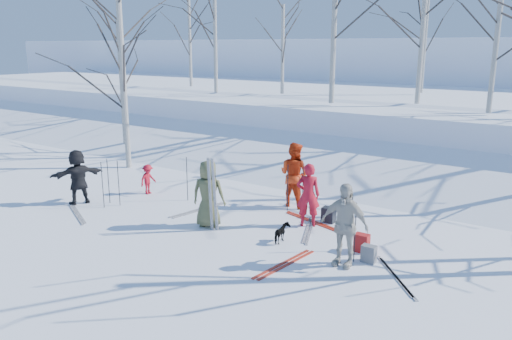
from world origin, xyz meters
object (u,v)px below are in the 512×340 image
Objects in this scene: skier_red_seated at (148,179)px; skier_olive_center at (208,194)px; skier_redor_behind at (294,175)px; skier_cream_east at (344,225)px; backpack_dark at (329,215)px; skier_grey_west at (78,177)px; skier_red_north at (308,195)px; backpack_grey at (369,254)px; dog at (282,233)px; backpack_red at (362,243)px.

skier_olive_center is at bearing -110.02° from skier_red_seated.
skier_redor_behind is 1.99× the size of skier_red_seated.
skier_cream_east is 4.51× the size of backpack_dark.
skier_red_seated is 2.10m from skier_grey_west.
skier_redor_behind is 6.30m from skier_grey_west.
backpack_grey is (2.17, -1.25, -0.64)m from skier_red_north.
skier_olive_center is 2.22m from dog.
backpack_grey is at bearing 120.68° from skier_red_north.
backpack_red is (1.83, -0.81, -0.62)m from skier_red_north.
skier_cream_east is at bearing -101.96° from skier_red_seated.
skier_redor_behind is 3.65m from backpack_red.
skier_red_seated is 7.35m from backpack_red.
skier_red_north is at bearing 136.61° from skier_cream_east.
skier_olive_center is 4.36× the size of backpack_dark.
backpack_red is at bearing 123.56° from skier_grey_west.
skier_red_seated is 5.66m from dog.
dog is at bearing 169.36° from skier_cream_east.
skier_redor_behind is (-1.12, 1.22, 0.11)m from skier_red_north.
backpack_grey is at bearing 48.04° from skier_cream_east.
skier_grey_west is at bearing -1.80° from dog.
skier_red_north is 1.02× the size of skier_grey_west.
skier_red_north is 5.52m from skier_red_seated.
dog reaches higher than backpack_red.
skier_cream_east is 1.87m from dog.
skier_red_seated is at bearing -171.98° from backpack_dark.
skier_redor_behind is (0.96, 2.69, 0.07)m from skier_olive_center.
skier_grey_west is at bearing -170.97° from backpack_red.
skier_redor_behind is at bearing 145.41° from backpack_red.
skier_olive_center reaches higher than backpack_grey.
backpack_grey is (0.40, 0.44, -0.71)m from skier_cream_east.
skier_cream_east is 4.30× the size of backpack_red.
skier_cream_east is at bearing 154.50° from skier_olive_center.
skier_red_seated is 0.52× the size of skier_cream_east.
dog is 1.92m from backpack_dark.
skier_olive_center reaches higher than skier_grey_west.
skier_red_north is 2.45m from skier_cream_east.
backpack_red is at bearing -171.31° from dog.
backpack_red is at bearing 127.86° from backpack_grey.
skier_red_north is at bearing 136.63° from skier_redor_behind.
skier_red_seated is at bearing 169.48° from skier_cream_east.
backpack_dark is (6.80, 2.66, -0.61)m from skier_grey_west.
backpack_red is at bearing 149.51° from skier_redor_behind.
dog reaches higher than backpack_dark.
skier_grey_west is (-5.34, -3.35, -0.12)m from skier_redor_behind.
backpack_grey is (3.29, -2.47, -0.75)m from skier_redor_behind.
skier_olive_center is 0.97× the size of skier_cream_east.
skier_olive_center is 3.65m from skier_red_seated.
skier_cream_east is at bearing -57.44° from backpack_dark.
skier_olive_center is 4.43m from skier_grey_west.
skier_cream_east is at bearing 106.87° from skier_red_north.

